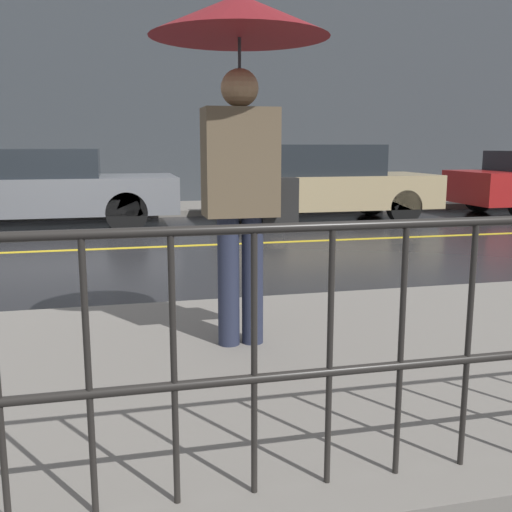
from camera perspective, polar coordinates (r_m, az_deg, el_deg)
The scene contains 8 objects.
ground_plane at distance 8.61m, azimuth -15.91°, elevation 0.58°, with size 80.00×80.00×0.00m, color #262628.
sidewalk_near at distance 3.64m, azimuth -19.16°, elevation -12.09°, with size 28.00×3.16×0.13m.
sidewalk_far at distance 13.16m, azimuth -15.14°, elevation 4.21°, with size 28.00×2.12×0.13m.
lane_marking at distance 8.61m, azimuth -15.91°, elevation 0.60°, with size 25.20×0.12×0.01m.
building_storefront at distance 14.35m, azimuth -15.53°, elevation 15.15°, with size 28.00×0.30×5.35m.
pedestrian at distance 3.85m, azimuth -1.50°, elevation 17.08°, with size 1.11×1.11×2.20m.
car_grey at distance 10.86m, azimuth -20.20°, elevation 6.13°, with size 4.58×1.81×1.36m.
car_tan at distance 11.46m, azimuth 6.35°, elevation 6.95°, with size 4.13×1.70×1.44m.
Camera 1 is at (0.40, -8.48, 1.43)m, focal length 42.00 mm.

